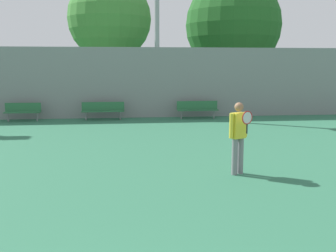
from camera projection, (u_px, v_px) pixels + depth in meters
tennis_player at (238, 134)px, 9.19m from camera, size 0.52×0.50×1.71m
bench_courtside_near at (197, 108)px, 18.98m from camera, size 1.99×0.40×0.84m
bench_courtside_far at (23, 110)px, 18.05m from camera, size 1.60×0.40×0.84m
bench_by_gate at (103, 109)px, 18.47m from camera, size 1.99×0.40×0.84m
light_pole_near_left at (157, 11)px, 18.77m from camera, size 0.90×0.60×8.32m
back_fence at (115, 83)px, 18.98m from camera, size 28.80×0.06×3.41m
tree_green_broad at (233, 25)px, 24.33m from camera, size 5.91×5.91×7.96m
tree_dark_dense at (110, 19)px, 21.88m from camera, size 4.65×4.65×7.44m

